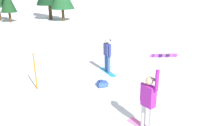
# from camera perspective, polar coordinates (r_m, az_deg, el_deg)

# --- Properties ---
(ground_plane) EXTENTS (800.00, 800.00, 0.00)m
(ground_plane) POSITION_cam_1_polar(r_m,az_deg,el_deg) (9.84, 19.25, -6.87)
(ground_plane) COLOR silver
(snowboarder_foreground) EXTENTS (0.66, 1.48, 2.00)m
(snowboarder_foreground) POSITION_cam_1_polar(r_m,az_deg,el_deg) (6.64, 9.22, -9.73)
(snowboarder_foreground) COLOR pink
(snowboarder_foreground) RESTS_ON ground_plane
(snowboarder_midground) EXTENTS (0.39, 1.47, 1.75)m
(snowboarder_midground) POSITION_cam_1_polar(r_m,az_deg,el_deg) (11.02, -1.18, 2.17)
(snowboarder_midground) COLOR #1E8CD8
(snowboarder_midground) RESTS_ON ground_plane
(loose_snowboard_near_left) EXTENTS (1.64, 0.70, 0.26)m
(loose_snowboard_near_left) POSITION_cam_1_polar(r_m,az_deg,el_deg) (13.98, 13.12, 1.88)
(loose_snowboard_near_left) COLOR #993FD8
(loose_snowboard_near_left) RESTS_ON ground_plane
(backpack_blue) EXTENTS (0.53, 0.32, 0.31)m
(backpack_blue) POSITION_cam_1_polar(r_m,az_deg,el_deg) (9.68, -2.47, -5.27)
(backpack_blue) COLOR #2D4C9E
(backpack_blue) RESTS_ON ground_plane
(trail_marker_pole) EXTENTS (0.06, 0.06, 1.59)m
(trail_marker_pole) POSITION_cam_1_polar(r_m,az_deg,el_deg) (9.72, -18.99, -2.07)
(trail_marker_pole) COLOR orange
(trail_marker_pole) RESTS_ON ground_plane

